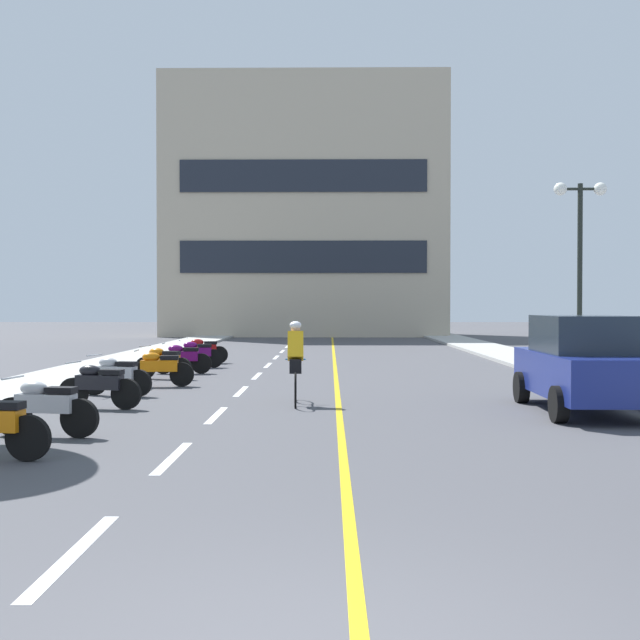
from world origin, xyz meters
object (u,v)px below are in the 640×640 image
(street_lamp_mid, at_px, (580,235))
(motorcycle_7, at_px, (182,358))
(motorcycle_3, at_px, (99,385))
(cyclist_rider, at_px, (296,361))
(motorcycle_8, at_px, (196,353))
(motorcycle_9, at_px, (203,350))
(parked_car_near, at_px, (584,364))
(motorcycle_2, at_px, (45,406))
(motorcycle_4, at_px, (116,375))
(motorcycle_5, at_px, (159,368))
(motorcycle_6, at_px, (163,362))

(street_lamp_mid, distance_m, motorcycle_7, 11.86)
(motorcycle_3, bearing_deg, cyclist_rider, 10.82)
(motorcycle_8, bearing_deg, motorcycle_9, 93.06)
(street_lamp_mid, bearing_deg, parked_car_near, -107.00)
(motorcycle_3, xyz_separation_m, motorcycle_9, (0.09, 11.92, 0.00))
(parked_car_near, distance_m, motorcycle_2, 9.61)
(motorcycle_4, distance_m, motorcycle_7, 5.66)
(parked_car_near, relative_size, cyclist_rider, 2.39)
(motorcycle_4, height_order, motorcycle_5, same)
(motorcycle_2, distance_m, motorcycle_6, 9.42)
(street_lamp_mid, height_order, parked_car_near, street_lamp_mid)
(motorcycle_2, height_order, motorcycle_4, same)
(motorcycle_4, relative_size, motorcycle_5, 0.98)
(motorcycle_2, height_order, motorcycle_7, same)
(motorcycle_2, bearing_deg, motorcycle_5, 89.05)
(motorcycle_5, bearing_deg, street_lamp_mid, 12.67)
(street_lamp_mid, relative_size, motorcycle_4, 3.17)
(motorcycle_4, height_order, motorcycle_7, same)
(motorcycle_6, distance_m, cyclist_rider, 6.69)
(motorcycle_9, relative_size, cyclist_rider, 0.95)
(motorcycle_5, xyz_separation_m, motorcycle_9, (-0.16, 7.76, 0.00))
(motorcycle_2, relative_size, cyclist_rider, 0.96)
(motorcycle_8, distance_m, motorcycle_9, 1.97)
(motorcycle_4, height_order, motorcycle_9, same)
(motorcycle_5, bearing_deg, parked_car_near, -26.45)
(motorcycle_7, height_order, motorcycle_8, same)
(motorcycle_9, bearing_deg, motorcycle_8, -86.94)
(motorcycle_5, xyz_separation_m, motorcycle_8, (-0.06, 5.79, 0.00))
(motorcycle_6, bearing_deg, cyclist_rider, -54.65)
(motorcycle_2, bearing_deg, motorcycle_4, 94.28)
(motorcycle_5, bearing_deg, motorcycle_3, -93.56)
(parked_car_near, bearing_deg, motorcycle_9, 126.86)
(motorcycle_9, bearing_deg, motorcycle_6, -91.64)
(motorcycle_2, height_order, motorcycle_9, same)
(motorcycle_3, bearing_deg, motorcycle_9, 89.55)
(motorcycle_5, bearing_deg, motorcycle_2, -90.95)
(street_lamp_mid, distance_m, parked_car_near, 7.93)
(motorcycle_7, height_order, motorcycle_9, same)
(motorcycle_4, xyz_separation_m, motorcycle_9, (0.36, 9.74, 0.00))
(motorcycle_7, relative_size, motorcycle_8, 1.02)
(motorcycle_5, height_order, motorcycle_8, same)
(street_lamp_mid, xyz_separation_m, motorcycle_4, (-11.69, -4.48, -3.50))
(street_lamp_mid, bearing_deg, motorcycle_6, -177.51)
(motorcycle_3, height_order, motorcycle_9, same)
(motorcycle_4, relative_size, motorcycle_8, 1.00)
(motorcycle_2, xyz_separation_m, motorcycle_8, (0.06, 13.20, 0.00))
(motorcycle_9, bearing_deg, motorcycle_4, -92.14)
(motorcycle_2, distance_m, cyclist_rider, 5.42)
(motorcycle_4, bearing_deg, motorcycle_5, 74.99)
(motorcycle_6, bearing_deg, street_lamp_mid, 2.49)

